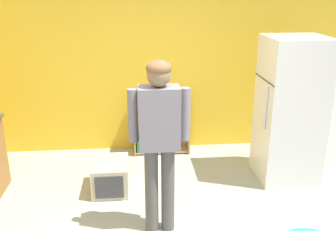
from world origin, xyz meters
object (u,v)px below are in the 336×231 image
refrigerator (290,110)px  bookshelf (158,128)px  pet_carrier (111,176)px  standing_person (159,132)px

refrigerator → bookshelf: size_ratio=2.09×
pet_carrier → refrigerator: bearing=4.0°
refrigerator → pet_carrier: size_ratio=3.22×
refrigerator → pet_carrier: 2.31m
refrigerator → bookshelf: bearing=149.5°
bookshelf → refrigerator: bearing=-30.5°
refrigerator → standing_person: size_ratio=1.03×
standing_person → pet_carrier: (-0.53, 0.83, -0.87)m
refrigerator → bookshelf: (-1.56, 0.92, -0.53)m
refrigerator → bookshelf: refrigerator is taller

